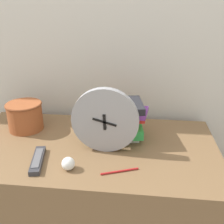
# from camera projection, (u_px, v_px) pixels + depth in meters

# --- Properties ---
(wall_back) EXTENTS (6.00, 0.04, 2.40)m
(wall_back) POSITION_uv_depth(u_px,v_px,m) (100.00, 33.00, 1.38)
(wall_back) COLOR beige
(wall_back) RESTS_ON ground_plane
(desk) EXTENTS (1.17, 0.63, 0.75)m
(desk) POSITION_uv_depth(u_px,v_px,m) (91.00, 207.00, 1.35)
(desk) COLOR brown
(desk) RESTS_ON ground_plane
(desk_clock) EXTENTS (0.29, 0.04, 0.29)m
(desk_clock) POSITION_uv_depth(u_px,v_px,m) (105.00, 121.00, 1.10)
(desk_clock) COLOR #99999E
(desk_clock) RESTS_ON desk
(book_stack) EXTENTS (0.26, 0.22, 0.18)m
(book_stack) POSITION_uv_depth(u_px,v_px,m) (119.00, 119.00, 1.23)
(book_stack) COLOR white
(book_stack) RESTS_ON desk
(basket) EXTENTS (0.18, 0.18, 0.14)m
(basket) POSITION_uv_depth(u_px,v_px,m) (25.00, 115.00, 1.32)
(basket) COLOR #994C28
(basket) RESTS_ON desk
(tv_remote) EXTENTS (0.08, 0.19, 0.02)m
(tv_remote) POSITION_uv_depth(u_px,v_px,m) (38.00, 160.00, 1.07)
(tv_remote) COLOR #333338
(tv_remote) RESTS_ON desk
(crumpled_paper_ball) EXTENTS (0.05, 0.05, 0.05)m
(crumpled_paper_ball) POSITION_uv_depth(u_px,v_px,m) (68.00, 164.00, 1.02)
(crumpled_paper_ball) COLOR white
(crumpled_paper_ball) RESTS_ON desk
(pen) EXTENTS (0.14, 0.06, 0.01)m
(pen) POSITION_uv_depth(u_px,v_px,m) (120.00, 171.00, 1.01)
(pen) COLOR #B21E1E
(pen) RESTS_ON desk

